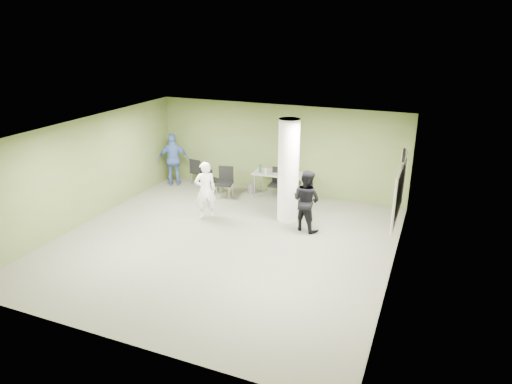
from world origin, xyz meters
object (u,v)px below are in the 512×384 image
at_px(chair_back_left, 198,170).
at_px(man_blue, 174,160).
at_px(man_black, 306,201).
at_px(woman_white, 205,190).
at_px(folding_table, 280,175).

height_order(chair_back_left, man_blue, man_blue).
bearing_deg(man_black, chair_back_left, -5.69).
height_order(woman_white, man_blue, man_blue).
height_order(folding_table, chair_back_left, folding_table).
relative_size(man_black, man_blue, 0.93).
distance_m(folding_table, chair_back_left, 2.90).
distance_m(chair_back_left, man_black, 4.77).
xyz_separation_m(folding_table, man_blue, (-3.63, -0.24, 0.13)).
distance_m(folding_table, woman_white, 2.64).
xyz_separation_m(woman_white, man_black, (2.79, 0.27, 0.01)).
distance_m(woman_white, man_blue, 3.03).
height_order(folding_table, woman_white, woman_white).
distance_m(woman_white, man_black, 2.80).
relative_size(folding_table, man_black, 1.04).
relative_size(woman_white, man_blue, 0.92).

